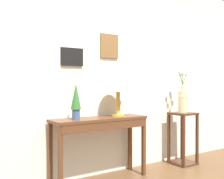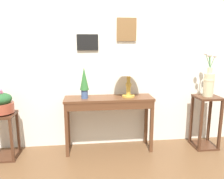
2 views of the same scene
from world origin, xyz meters
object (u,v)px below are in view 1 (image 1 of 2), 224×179
at_px(flower_vase_tall_right, 183,97).
at_px(pedestal_stand_right, 183,138).
at_px(potted_plant_on_console, 76,99).
at_px(console_table, 101,128).
at_px(table_lamp, 118,84).

bearing_deg(flower_vase_tall_right, pedestal_stand_right, -83.14).
xyz_separation_m(potted_plant_on_console, pedestal_stand_right, (1.78, -0.05, -0.64)).
bearing_deg(console_table, table_lamp, 4.57).
distance_m(potted_plant_on_console, flower_vase_tall_right, 1.78).
distance_m(console_table, potted_plant_on_console, 0.50).
distance_m(table_lamp, potted_plant_on_console, 0.65).
distance_m(console_table, pedestal_stand_right, 1.47).
bearing_deg(flower_vase_tall_right, table_lamp, 176.79).
relative_size(table_lamp, flower_vase_tall_right, 0.86).
bearing_deg(pedestal_stand_right, potted_plant_on_console, 178.45).
relative_size(console_table, potted_plant_on_console, 2.88).
xyz_separation_m(console_table, pedestal_stand_right, (1.44, -0.05, -0.28)).
xyz_separation_m(console_table, table_lamp, (0.28, 0.02, 0.54)).
bearing_deg(console_table, flower_vase_tall_right, -1.70).
bearing_deg(potted_plant_on_console, flower_vase_tall_right, -1.48).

